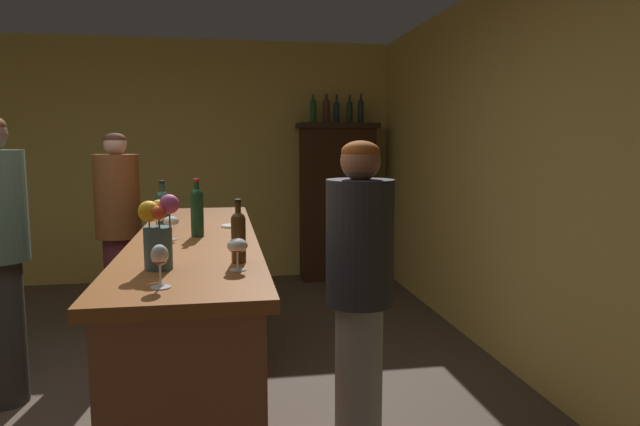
# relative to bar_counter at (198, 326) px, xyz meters

# --- Properties ---
(wall_back) EXTENTS (5.62, 0.12, 2.66)m
(wall_back) POSITION_rel_bar_counter_xyz_m (-0.69, 3.40, 0.81)
(wall_back) COLOR tan
(wall_back) RESTS_ON ground
(wall_right) EXTENTS (0.12, 7.14, 2.66)m
(wall_right) POSITION_rel_bar_counter_xyz_m (2.12, -0.17, 0.81)
(wall_right) COLOR tan
(wall_right) RESTS_ON ground
(bar_counter) EXTENTS (0.65, 2.72, 1.03)m
(bar_counter) POSITION_rel_bar_counter_xyz_m (0.00, 0.00, 0.00)
(bar_counter) COLOR brown
(bar_counter) RESTS_ON ground
(display_cabinet) EXTENTS (0.89, 0.38, 1.76)m
(display_cabinet) POSITION_rel_bar_counter_xyz_m (1.43, 3.12, 0.39)
(display_cabinet) COLOR #321B0C
(display_cabinet) RESTS_ON ground
(wine_bottle_riesling) EXTENTS (0.07, 0.07, 0.31)m
(wine_bottle_riesling) POSITION_rel_bar_counter_xyz_m (0.01, -0.03, 0.66)
(wine_bottle_riesling) COLOR #16391E
(wine_bottle_riesling) RESTS_ON bar_counter
(wine_bottle_malbec) EXTENTS (0.06, 0.06, 0.27)m
(wine_bottle_malbec) POSITION_rel_bar_counter_xyz_m (0.21, -0.75, 0.63)
(wine_bottle_malbec) COLOR #4E3015
(wine_bottle_malbec) RESTS_ON bar_counter
(wine_bottle_syrah) EXTENTS (0.08, 0.08, 0.29)m
(wine_bottle_syrah) POSITION_rel_bar_counter_xyz_m (-0.20, 0.26, 0.64)
(wine_bottle_syrah) COLOR #2B4634
(wine_bottle_syrah) RESTS_ON bar_counter
(wine_glass_front) EXTENTS (0.07, 0.07, 0.15)m
(wine_glass_front) POSITION_rel_bar_counter_xyz_m (-0.07, -1.14, 0.62)
(wine_glass_front) COLOR white
(wine_glass_front) RESTS_ON bar_counter
(wine_glass_mid) EXTENTS (0.08, 0.08, 0.16)m
(wine_glass_mid) POSITION_rel_bar_counter_xyz_m (-0.20, -0.00, 0.63)
(wine_glass_mid) COLOR white
(wine_glass_mid) RESTS_ON bar_counter
(wine_glass_rear) EXTENTS (0.08, 0.08, 0.13)m
(wine_glass_rear) POSITION_rel_bar_counter_xyz_m (0.20, -0.91, 0.61)
(wine_glass_rear) COLOR white
(wine_glass_rear) RESTS_ON bar_counter
(wine_glass_spare) EXTENTS (0.08, 0.08, 0.13)m
(wine_glass_spare) POSITION_rel_bar_counter_xyz_m (-0.12, -0.11, 0.61)
(wine_glass_spare) COLOR white
(wine_glass_spare) RESTS_ON bar_counter
(flower_arrangement) EXTENTS (0.16, 0.13, 0.30)m
(flower_arrangement) POSITION_rel_bar_counter_xyz_m (-0.11, -0.83, 0.66)
(flower_arrangement) COLOR #3B5967
(flower_arrangement) RESTS_ON bar_counter
(cheese_plate) EXTENTS (0.14, 0.14, 0.01)m
(cheese_plate) POSITION_rel_bar_counter_xyz_m (0.21, 0.30, 0.52)
(cheese_plate) COLOR white
(cheese_plate) RESTS_ON bar_counter
(display_bottle_left) EXTENTS (0.07, 0.07, 0.33)m
(display_bottle_left) POSITION_rel_bar_counter_xyz_m (1.16, 3.12, 1.38)
(display_bottle_left) COLOR #25512B
(display_bottle_left) RESTS_ON display_cabinet
(display_bottle_midleft) EXTENTS (0.08, 0.08, 0.31)m
(display_bottle_midleft) POSITION_rel_bar_counter_xyz_m (1.31, 3.12, 1.38)
(display_bottle_midleft) COLOR #4C2D21
(display_bottle_midleft) RESTS_ON display_cabinet
(display_bottle_center) EXTENTS (0.07, 0.07, 0.31)m
(display_bottle_center) POSITION_rel_bar_counter_xyz_m (1.42, 3.12, 1.37)
(display_bottle_center) COLOR #1B2C3C
(display_bottle_center) RESTS_ON display_cabinet
(display_bottle_midright) EXTENTS (0.07, 0.07, 0.32)m
(display_bottle_midright) POSITION_rel_bar_counter_xyz_m (1.57, 3.12, 1.37)
(display_bottle_midright) COLOR #1C3721
(display_bottle_midright) RESTS_ON display_cabinet
(display_bottle_right) EXTENTS (0.07, 0.07, 0.34)m
(display_bottle_right) POSITION_rel_bar_counter_xyz_m (1.70, 3.12, 1.38)
(display_bottle_right) COLOR #232839
(display_bottle_right) RESTS_ON display_cabinet
(patron_tall) EXTENTS (0.34, 0.34, 1.61)m
(patron_tall) POSITION_rel_bar_counter_xyz_m (-0.64, 1.41, 0.36)
(patron_tall) COLOR maroon
(patron_tall) RESTS_ON ground
(bartender) EXTENTS (0.31, 0.31, 1.55)m
(bartender) POSITION_rel_bar_counter_xyz_m (0.77, -0.63, 0.34)
(bartender) COLOR gray
(bartender) RESTS_ON ground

